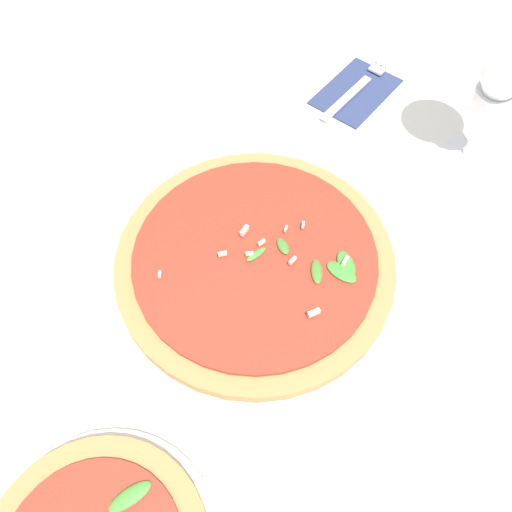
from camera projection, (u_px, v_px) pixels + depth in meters
name	position (u px, v px, depth m)	size (l,w,h in m)	color
ground_plane	(244.00, 264.00, 0.62)	(6.00, 6.00, 0.00)	silver
pizza_arugula_main	(256.00, 262.00, 0.61)	(0.36, 0.36, 0.05)	silver
wine_glass	(499.00, 88.00, 0.62)	(0.10, 0.10, 0.17)	white
napkin	(356.00, 91.00, 0.79)	(0.15, 0.10, 0.01)	navy
fork	(359.00, 86.00, 0.79)	(0.19, 0.04, 0.00)	silver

